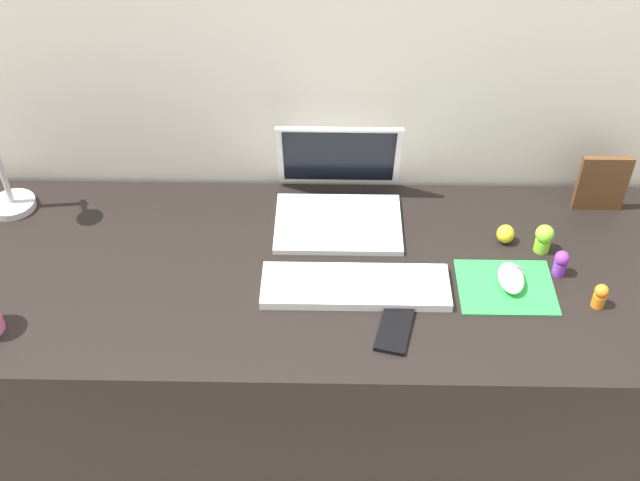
{
  "coord_description": "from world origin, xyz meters",
  "views": [
    {
      "loc": [
        0.05,
        -1.3,
        1.97
      ],
      "look_at": [
        0.03,
        0.0,
        0.83
      ],
      "focal_mm": 44.83,
      "sensor_mm": 36.0,
      "label": 1
    }
  ],
  "objects_px": {
    "mouse": "(511,278)",
    "picture_frame": "(602,183)",
    "laptop": "(338,193)",
    "keyboard": "(355,286)",
    "toy_figurine_lime": "(544,238)",
    "toy_figurine_yellow": "(505,234)",
    "toy_figurine_pink": "(515,273)",
    "cell_phone": "(394,329)",
    "toy_figurine_orange": "(600,295)",
    "toy_figurine_purple": "(561,263)"
  },
  "relations": [
    {
      "from": "toy_figurine_lime",
      "to": "laptop",
      "type": "bearing_deg",
      "value": 163.83
    },
    {
      "from": "picture_frame",
      "to": "toy_figurine_pink",
      "type": "bearing_deg",
      "value": -133.61
    },
    {
      "from": "keyboard",
      "to": "toy_figurine_yellow",
      "type": "relative_size",
      "value": 8.96
    },
    {
      "from": "keyboard",
      "to": "toy_figurine_orange",
      "type": "relative_size",
      "value": 7.03
    },
    {
      "from": "toy_figurine_yellow",
      "to": "toy_figurine_orange",
      "type": "relative_size",
      "value": 0.79
    },
    {
      "from": "cell_phone",
      "to": "toy_figurine_yellow",
      "type": "bearing_deg",
      "value": 60.14
    },
    {
      "from": "laptop",
      "to": "toy_figurine_lime",
      "type": "height_order",
      "value": "laptop"
    },
    {
      "from": "toy_figurine_lime",
      "to": "toy_figurine_orange",
      "type": "xyz_separation_m",
      "value": [
        0.09,
        -0.18,
        -0.01
      ]
    },
    {
      "from": "mouse",
      "to": "toy_figurine_lime",
      "type": "distance_m",
      "value": 0.15
    },
    {
      "from": "toy_figurine_lime",
      "to": "toy_figurine_yellow",
      "type": "height_order",
      "value": "toy_figurine_lime"
    },
    {
      "from": "keyboard",
      "to": "cell_phone",
      "type": "xyz_separation_m",
      "value": [
        0.08,
        -0.12,
        -0.01
      ]
    },
    {
      "from": "cell_phone",
      "to": "keyboard",
      "type": "bearing_deg",
      "value": 136.84
    },
    {
      "from": "toy_figurine_purple",
      "to": "toy_figurine_orange",
      "type": "height_order",
      "value": "toy_figurine_purple"
    },
    {
      "from": "mouse",
      "to": "picture_frame",
      "type": "distance_m",
      "value": 0.38
    },
    {
      "from": "mouse",
      "to": "toy_figurine_pink",
      "type": "bearing_deg",
      "value": 60.66
    },
    {
      "from": "toy_figurine_yellow",
      "to": "toy_figurine_purple",
      "type": "distance_m",
      "value": 0.15
    },
    {
      "from": "keyboard",
      "to": "toy_figurine_purple",
      "type": "distance_m",
      "value": 0.46
    },
    {
      "from": "cell_phone",
      "to": "toy_figurine_orange",
      "type": "relative_size",
      "value": 2.2
    },
    {
      "from": "keyboard",
      "to": "mouse",
      "type": "relative_size",
      "value": 4.27
    },
    {
      "from": "picture_frame",
      "to": "toy_figurine_orange",
      "type": "relative_size",
      "value": 2.57
    },
    {
      "from": "toy_figurine_lime",
      "to": "toy_figurine_purple",
      "type": "bearing_deg",
      "value": -73.82
    },
    {
      "from": "laptop",
      "to": "cell_phone",
      "type": "height_order",
      "value": "laptop"
    },
    {
      "from": "cell_phone",
      "to": "toy_figurine_lime",
      "type": "distance_m",
      "value": 0.44
    },
    {
      "from": "cell_phone",
      "to": "toy_figurine_pink",
      "type": "xyz_separation_m",
      "value": [
        0.27,
        0.16,
        0.01
      ]
    },
    {
      "from": "toy_figurine_pink",
      "to": "toy_figurine_lime",
      "type": "xyz_separation_m",
      "value": [
        0.08,
        0.1,
        0.02
      ]
    },
    {
      "from": "picture_frame",
      "to": "toy_figurine_purple",
      "type": "relative_size",
      "value": 2.35
    },
    {
      "from": "picture_frame",
      "to": "toy_figurine_yellow",
      "type": "distance_m",
      "value": 0.28
    },
    {
      "from": "keyboard",
      "to": "picture_frame",
      "type": "bearing_deg",
      "value": 26.44
    },
    {
      "from": "cell_phone",
      "to": "toy_figurine_pink",
      "type": "height_order",
      "value": "toy_figurine_pink"
    },
    {
      "from": "cell_phone",
      "to": "toy_figurine_pink",
      "type": "relative_size",
      "value": 3.5
    },
    {
      "from": "cell_phone",
      "to": "toy_figurine_lime",
      "type": "height_order",
      "value": "toy_figurine_lime"
    },
    {
      "from": "keyboard",
      "to": "cell_phone",
      "type": "bearing_deg",
      "value": -56.72
    },
    {
      "from": "laptop",
      "to": "toy_figurine_purple",
      "type": "height_order",
      "value": "laptop"
    },
    {
      "from": "mouse",
      "to": "toy_figurine_yellow",
      "type": "bearing_deg",
      "value": 86.03
    },
    {
      "from": "toy_figurine_purple",
      "to": "toy_figurine_yellow",
      "type": "bearing_deg",
      "value": 133.79
    },
    {
      "from": "laptop",
      "to": "toy_figurine_orange",
      "type": "xyz_separation_m",
      "value": [
        0.56,
        -0.31,
        -0.02
      ]
    },
    {
      "from": "keyboard",
      "to": "toy_figurine_pink",
      "type": "distance_m",
      "value": 0.35
    },
    {
      "from": "mouse",
      "to": "toy_figurine_yellow",
      "type": "distance_m",
      "value": 0.15
    },
    {
      "from": "mouse",
      "to": "toy_figurine_pink",
      "type": "xyz_separation_m",
      "value": [
        0.01,
        0.02,
        -0.0
      ]
    },
    {
      "from": "laptop",
      "to": "toy_figurine_orange",
      "type": "relative_size",
      "value": 5.15
    },
    {
      "from": "cell_phone",
      "to": "toy_figurine_lime",
      "type": "relative_size",
      "value": 1.81
    },
    {
      "from": "mouse",
      "to": "toy_figurine_lime",
      "type": "bearing_deg",
      "value": 52.12
    },
    {
      "from": "toy_figurine_lime",
      "to": "toy_figurine_yellow",
      "type": "relative_size",
      "value": 1.55
    },
    {
      "from": "keyboard",
      "to": "mouse",
      "type": "xyz_separation_m",
      "value": [
        0.34,
        0.02,
        0.01
      ]
    },
    {
      "from": "cell_phone",
      "to": "toy_figurine_lime",
      "type": "xyz_separation_m",
      "value": [
        0.35,
        0.26,
        0.03
      ]
    },
    {
      "from": "mouse",
      "to": "toy_figurine_purple",
      "type": "height_order",
      "value": "toy_figurine_purple"
    },
    {
      "from": "toy_figurine_lime",
      "to": "toy_figurine_orange",
      "type": "distance_m",
      "value": 0.2
    },
    {
      "from": "toy_figurine_yellow",
      "to": "toy_figurine_purple",
      "type": "xyz_separation_m",
      "value": [
        0.1,
        -0.11,
        0.01
      ]
    },
    {
      "from": "laptop",
      "to": "keyboard",
      "type": "relative_size",
      "value": 0.73
    },
    {
      "from": "toy_figurine_orange",
      "to": "toy_figurine_lime",
      "type": "bearing_deg",
      "value": 116.32
    }
  ]
}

